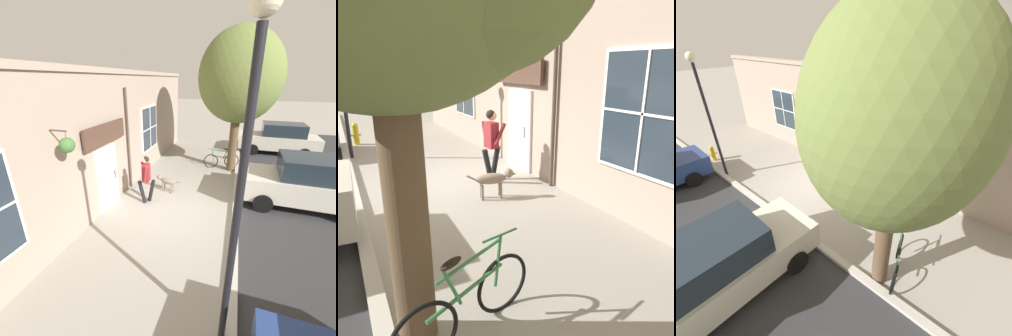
% 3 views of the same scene
% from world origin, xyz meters
% --- Properties ---
extents(ground_plane, '(90.00, 90.00, 0.00)m').
position_xyz_m(ground_plane, '(0.00, 0.00, 0.00)').
color(ground_plane, gray).
extents(storefront_facade, '(0.95, 18.00, 4.42)m').
position_xyz_m(storefront_facade, '(-2.34, -0.02, 2.22)').
color(storefront_facade, gray).
rests_on(storefront_facade, ground_plane).
extents(pedestrian_walking, '(0.59, 0.55, 1.72)m').
position_xyz_m(pedestrian_walking, '(-1.05, 0.31, 1.04)').
color(pedestrian_walking, black).
rests_on(pedestrian_walking, ground_plane).
extents(dog_on_leash, '(1.05, 0.39, 0.64)m').
position_xyz_m(dog_on_leash, '(-0.62, 1.31, 0.42)').
color(dog_on_leash, '#7F6B5B').
rests_on(dog_on_leash, ground_plane).
extents(leaning_bicycle, '(1.67, 0.57, 1.00)m').
position_xyz_m(leaning_bicycle, '(1.21, 4.54, 0.38)').
color(leaning_bicycle, black).
rests_on(leaning_bicycle, ground_plane).
extents(fire_hydrant, '(0.34, 0.20, 0.77)m').
position_xyz_m(fire_hydrant, '(1.56, -5.46, 0.40)').
color(fire_hydrant, gold).
rests_on(fire_hydrant, ground_plane).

